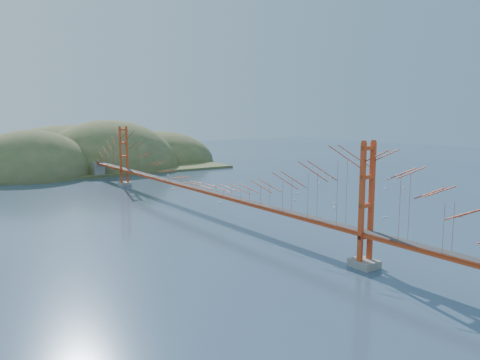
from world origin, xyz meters
TOP-DOWN VIEW (x-y plane):
  - ground at (0.00, 0.00)m, footprint 320.00×320.00m
  - bridge at (0.00, 0.18)m, footprint 2.20×94.40m
  - far_headlands at (2.21, 68.52)m, footprint 84.00×58.00m
  - sailboat_11 at (41.51, 14.75)m, footprint 0.55×0.55m
  - sailboat_16 at (16.85, -0.95)m, footprint 0.60×0.60m
  - sailboat_2 at (27.67, -23.20)m, footprint 0.63×0.61m
  - sailboat_8 at (41.59, 15.15)m, footprint 0.70×0.70m
  - sailboat_12 at (14.09, 39.67)m, footprint 0.51×0.44m
  - sailboat_9 at (38.95, -1.77)m, footprint 0.59×0.65m
  - sailboat_1 at (21.88, 3.83)m, footprint 0.68×0.68m
  - sailboat_4 at (33.74, 10.52)m, footprint 0.62×0.62m
  - sailboat_10 at (18.79, -17.59)m, footprint 0.62×0.62m
  - sailboat_14 at (17.89, -8.95)m, footprint 0.56×0.56m
  - sailboat_5 at (42.48, -3.16)m, footprint 0.56×0.60m
  - sailboat_7 at (33.13, 30.24)m, footprint 0.65×0.59m
  - sailboat_3 at (6.00, 4.33)m, footprint 0.58×0.51m
  - sailboat_17 at (39.68, 15.49)m, footprint 0.54×0.44m
  - sailboat_0 at (20.31, -6.69)m, footprint 0.58×0.61m
  - sailboat_extra_0 at (50.52, -8.44)m, footprint 0.54×0.44m
  - sailboat_extra_1 at (6.00, 20.89)m, footprint 0.64×0.64m

SIDE VIEW (x-z plane):
  - ground at x=0.00m, z-range 0.00..0.00m
  - far_headlands at x=2.21m, z-range -12.50..12.50m
  - sailboat_11 at x=41.51m, z-range -0.15..0.42m
  - sailboat_12 at x=14.09m, z-range -0.15..0.43m
  - sailboat_14 at x=17.89m, z-range -0.16..0.43m
  - sailboat_16 at x=16.85m, z-range -0.17..0.45m
  - sailboat_17 at x=39.68m, z-range -0.17..0.46m
  - sailboat_extra_0 at x=50.52m, z-range -0.17..0.46m
  - sailboat_3 at x=6.00m, z-range -0.18..0.47m
  - sailboat_4 at x=33.74m, z-range -0.18..0.47m
  - sailboat_10 at x=18.79m, z-range -0.18..0.48m
  - sailboat_5 at x=42.48m, z-range -0.19..0.49m
  - sailboat_0 at x=20.31m, z-range -0.19..0.50m
  - sailboat_2 at x=27.67m, z-range -0.20..0.51m
  - sailboat_extra_1 at x=6.00m, z-range -0.20..0.51m
  - sailboat_8 at x=41.59m, z-range -0.21..0.52m
  - sailboat_1 at x=21.88m, z-range -0.21..0.52m
  - sailboat_9 at x=38.95m, z-range -0.21..0.53m
  - sailboat_7 at x=33.13m, z-range -0.21..0.53m
  - bridge at x=0.00m, z-range 1.01..13.01m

